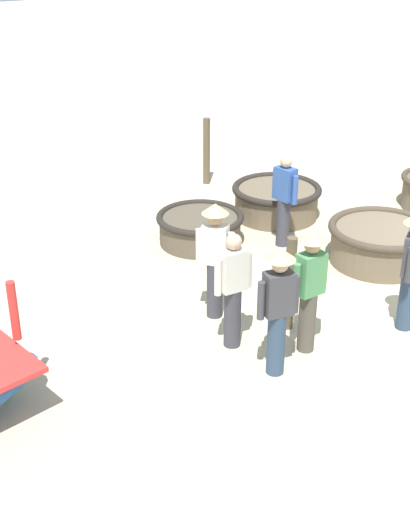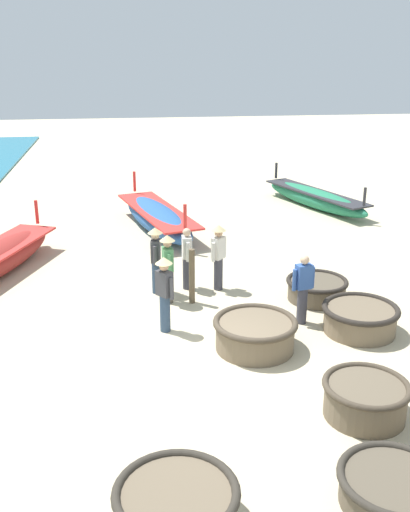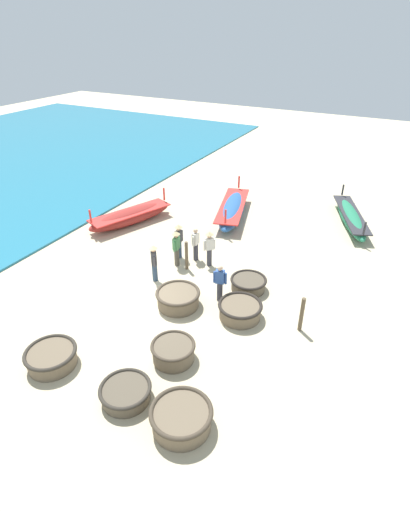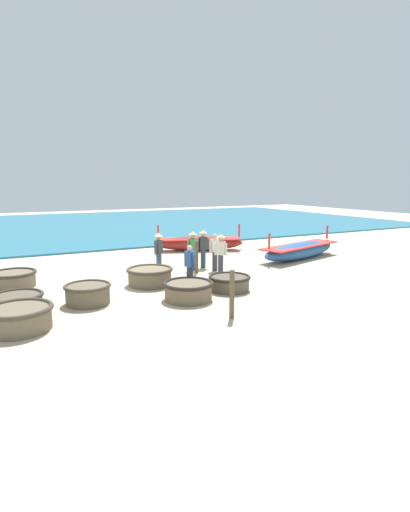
{
  "view_description": "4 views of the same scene",
  "coord_description": "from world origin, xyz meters",
  "px_view_note": "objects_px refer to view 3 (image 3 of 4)",
  "views": [
    {
      "loc": [
        -6.77,
        7.94,
        5.08
      ],
      "look_at": [
        1.04,
        3.91,
        0.8
      ],
      "focal_mm": 50.0,
      "sensor_mm": 36.0,
      "label": 1
    },
    {
      "loc": [
        -1.3,
        -9.7,
        5.81
      ],
      "look_at": [
        0.46,
        4.1,
        0.82
      ],
      "focal_mm": 42.0,
      "sensor_mm": 36.0,
      "label": 2
    },
    {
      "loc": [
        7.61,
        -9.52,
        9.39
      ],
      "look_at": [
        1.16,
        2.75,
        1.18
      ],
      "focal_mm": 28.0,
      "sensor_mm": 36.0,
      "label": 3
    },
    {
      "loc": [
        14.57,
        -3.93,
        3.7
      ],
      "look_at": [
        0.89,
        3.13,
        0.85
      ],
      "focal_mm": 28.0,
      "sensor_mm": 36.0,
      "label": 4
    }
  ],
  "objects_px": {
    "fisherman_standing_right": "(179,239)",
    "fisherman_hauling": "(220,282)",
    "long_boat_blue_hull": "(232,209)",
    "long_boat_ochre_hull": "(351,217)",
    "fisherman_standing_left": "(154,261)",
    "mooring_post_shoreline": "(302,314)",
    "fisherman_with_hat": "(196,243)",
    "fisherman_by_coracle": "(176,246)",
    "mooring_post_inland": "(187,256)",
    "coracle_far_right": "(173,351)",
    "coracle_front_right": "(181,417)",
    "long_boat_white_hull": "(131,216)",
    "coracle_beside_post": "(178,298)",
    "coracle_weathered": "(126,392)",
    "fisherman_crouching": "(209,246)",
    "coracle_far_left": "(51,357)",
    "coracle_upturned": "(248,283)",
    "coracle_nearest": "(240,310)"
  },
  "relations": [
    {
      "from": "coracle_far_left",
      "to": "fisherman_with_hat",
      "type": "distance_m",
      "value": 7.8
    },
    {
      "from": "long_boat_blue_hull",
      "to": "fisherman_with_hat",
      "type": "height_order",
      "value": "fisherman_with_hat"
    },
    {
      "from": "mooring_post_shoreline",
      "to": "long_boat_ochre_hull",
      "type": "bearing_deg",
      "value": 90.32
    },
    {
      "from": "coracle_beside_post",
      "to": "coracle_far_left",
      "type": "distance_m",
      "value": 4.86
    },
    {
      "from": "fisherman_with_hat",
      "to": "fisherman_by_coracle",
      "type": "height_order",
      "value": "fisherman_by_coracle"
    },
    {
      "from": "coracle_beside_post",
      "to": "long_boat_blue_hull",
      "type": "xyz_separation_m",
      "value": [
        -1.5,
        8.31,
        0.07
      ]
    },
    {
      "from": "coracle_upturned",
      "to": "coracle_far_left",
      "type": "height_order",
      "value": "coracle_far_left"
    },
    {
      "from": "long_boat_blue_hull",
      "to": "fisherman_hauling",
      "type": "xyz_separation_m",
      "value": [
        2.76,
        -7.28,
        0.42
      ]
    },
    {
      "from": "long_boat_white_hull",
      "to": "fisherman_crouching",
      "type": "xyz_separation_m",
      "value": [
        5.64,
        -1.83,
        0.55
      ]
    },
    {
      "from": "fisherman_with_hat",
      "to": "fisherman_hauling",
      "type": "height_order",
      "value": "same"
    },
    {
      "from": "coracle_front_right",
      "to": "mooring_post_inland",
      "type": "relative_size",
      "value": 1.29
    },
    {
      "from": "coracle_upturned",
      "to": "fisherman_with_hat",
      "type": "distance_m",
      "value": 3.23
    },
    {
      "from": "coracle_weathered",
      "to": "long_boat_ochre_hull",
      "type": "bearing_deg",
      "value": 76.7
    },
    {
      "from": "coracle_weathered",
      "to": "fisherman_crouching",
      "type": "relative_size",
      "value": 0.9
    },
    {
      "from": "long_boat_white_hull",
      "to": "fisherman_crouching",
      "type": "bearing_deg",
      "value": -17.97
    },
    {
      "from": "coracle_far_right",
      "to": "fisherman_standing_right",
      "type": "distance_m",
      "value": 6.43
    },
    {
      "from": "fisherman_hauling",
      "to": "coracle_nearest",
      "type": "bearing_deg",
      "value": -27.47
    },
    {
      "from": "fisherman_standing_left",
      "to": "mooring_post_inland",
      "type": "bearing_deg",
      "value": 62.6
    },
    {
      "from": "fisherman_standing_left",
      "to": "fisherman_hauling",
      "type": "height_order",
      "value": "fisherman_standing_left"
    },
    {
      "from": "coracle_far_right",
      "to": "fisherman_by_coracle",
      "type": "xyz_separation_m",
      "value": [
        -2.87,
        4.97,
        0.62
      ]
    },
    {
      "from": "coracle_front_right",
      "to": "fisherman_by_coracle",
      "type": "distance_m",
      "value": 8.25
    },
    {
      "from": "fisherman_standing_left",
      "to": "fisherman_by_coracle",
      "type": "height_order",
      "value": "same"
    },
    {
      "from": "long_boat_blue_hull",
      "to": "fisherman_crouching",
      "type": "relative_size",
      "value": 3.3
    },
    {
      "from": "mooring_post_inland",
      "to": "coracle_far_right",
      "type": "bearing_deg",
      "value": -64.54
    },
    {
      "from": "fisherman_standing_left",
      "to": "fisherman_standing_right",
      "type": "xyz_separation_m",
      "value": [
        -0.08,
        2.09,
        0.0
      ]
    },
    {
      "from": "long_boat_blue_hull",
      "to": "fisherman_hauling",
      "type": "distance_m",
      "value": 7.8
    },
    {
      "from": "fisherman_by_coracle",
      "to": "coracle_far_left",
      "type": "bearing_deg",
      "value": -93.15
    },
    {
      "from": "long_boat_blue_hull",
      "to": "long_boat_ochre_hull",
      "type": "xyz_separation_m",
      "value": [
        5.95,
        2.09,
        -0.05
      ]
    },
    {
      "from": "coracle_weathered",
      "to": "fisherman_with_hat",
      "type": "height_order",
      "value": "fisherman_with_hat"
    },
    {
      "from": "coracle_beside_post",
      "to": "coracle_far_left",
      "type": "xyz_separation_m",
      "value": [
        -1.94,
        -4.46,
        -0.03
      ]
    },
    {
      "from": "coracle_far_left",
      "to": "coracle_far_right",
      "type": "bearing_deg",
      "value": 31.3
    },
    {
      "from": "coracle_beside_post",
      "to": "fisherman_crouching",
      "type": "height_order",
      "value": "fisherman_crouching"
    },
    {
      "from": "fisherman_with_hat",
      "to": "fisherman_crouching",
      "type": "bearing_deg",
      "value": -10.99
    },
    {
      "from": "coracle_upturned",
      "to": "fisherman_with_hat",
      "type": "height_order",
      "value": "fisherman_with_hat"
    },
    {
      "from": "coracle_upturned",
      "to": "long_boat_blue_hull",
      "type": "distance_m",
      "value": 7.01
    },
    {
      "from": "coracle_nearest",
      "to": "mooring_post_inland",
      "type": "relative_size",
      "value": 1.22
    },
    {
      "from": "coracle_upturned",
      "to": "fisherman_with_hat",
      "type": "relative_size",
      "value": 0.94
    },
    {
      "from": "fisherman_hauling",
      "to": "mooring_post_inland",
      "type": "relative_size",
      "value": 1.18
    },
    {
      "from": "coracle_far_right",
      "to": "long_boat_blue_hull",
      "type": "xyz_separation_m",
      "value": [
        -2.82,
        10.79,
        0.08
      ]
    },
    {
      "from": "coracle_far_right",
      "to": "mooring_post_shoreline",
      "type": "relative_size",
      "value": 1.05
    },
    {
      "from": "mooring_post_inland",
      "to": "fisherman_crouching",
      "type": "bearing_deg",
      "value": 44.74
    },
    {
      "from": "coracle_front_right",
      "to": "fisherman_hauling",
      "type": "xyz_separation_m",
      "value": [
        -1.55,
        5.51,
        0.5
      ]
    },
    {
      "from": "coracle_beside_post",
      "to": "fisherman_standing_left",
      "type": "xyz_separation_m",
      "value": [
        -1.73,
        1.01,
        0.61
      ]
    },
    {
      "from": "fisherman_standing_left",
      "to": "mooring_post_shoreline",
      "type": "distance_m",
      "value": 6.24
    },
    {
      "from": "coracle_nearest",
      "to": "fisherman_hauling",
      "type": "xyz_separation_m",
      "value": [
        -1.1,
        0.57,
        0.51
      ]
    },
    {
      "from": "long_boat_blue_hull",
      "to": "coracle_upturned",
      "type": "bearing_deg",
      "value": -60.38
    },
    {
      "from": "coracle_far_right",
      "to": "long_boat_white_hull",
      "type": "bearing_deg",
      "value": 134.22
    },
    {
      "from": "coracle_front_right",
      "to": "fisherman_standing_left",
      "type": "xyz_separation_m",
      "value": [
        -4.53,
        5.5,
        0.62
      ]
    },
    {
      "from": "coracle_nearest",
      "to": "mooring_post_shoreline",
      "type": "relative_size",
      "value": 1.19
    },
    {
      "from": "fisherman_standing_right",
      "to": "fisherman_hauling",
      "type": "relative_size",
      "value": 1.06
    }
  ]
}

